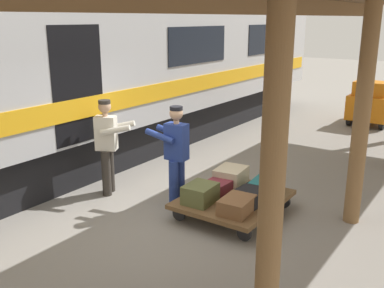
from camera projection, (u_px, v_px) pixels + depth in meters
ground_plane at (188, 224)px, 6.82m from camera, size 60.00×60.00×0.00m
train_car at (23, 73)px, 8.32m from camera, size 3.03×20.95×4.00m
luggage_cart at (233, 200)px, 7.11m from camera, size 1.44×1.73×0.29m
suitcase_cream_canvas at (231, 176)px, 7.61m from camera, size 0.52×0.60×0.29m
suitcase_burgundy_valise at (216, 187)px, 7.24m from camera, size 0.40×0.61×0.19m
suitcase_brown_leather at (237, 205)px, 6.51m from camera, size 0.45×0.59×0.22m
suitcase_olive_duffel at (200, 194)px, 6.85m from camera, size 0.44×0.53×0.29m
suitcase_black_hardshell at (252, 196)px, 6.89m from camera, size 0.47×0.60×0.21m
suitcase_teal_softside at (265, 186)px, 7.27m from camera, size 0.46×0.57×0.21m
porter_in_overalls at (176, 153)px, 7.26m from camera, size 0.69×0.46×1.70m
porter_by_door at (108, 144)px, 7.78m from camera, size 0.74×0.62×1.70m
baggage_tug at (372, 103)px, 13.09m from camera, size 1.11×1.71×1.30m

